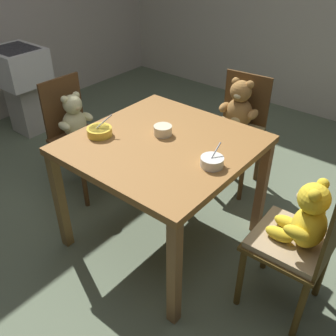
{
  "coord_description": "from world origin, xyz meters",
  "views": [
    {
      "loc": [
        1.24,
        -1.46,
        1.85
      ],
      "look_at": [
        0.0,
        0.05,
        0.54
      ],
      "focal_mm": 40.51,
      "sensor_mm": 36.0,
      "label": 1
    }
  ],
  "objects_px": {
    "porridge_bowl_white_near_right": "(212,162)",
    "teddy_chair_far_center": "(238,119)",
    "porridge_bowl_yellow_near_left": "(100,131)",
    "teddy_chair_near_right": "(303,231)",
    "teddy_chair_near_left": "(76,127)",
    "dining_table": "(163,155)",
    "porridge_bowl_cream_center": "(163,130)",
    "sink_basin": "(21,79)"
  },
  "relations": [
    {
      "from": "porridge_bowl_white_near_right",
      "to": "teddy_chair_far_center",
      "type": "bearing_deg",
      "value": 111.55
    },
    {
      "from": "teddy_chair_far_center",
      "to": "porridge_bowl_yellow_near_left",
      "type": "xyz_separation_m",
      "value": [
        -0.35,
        -1.06,
        0.21
      ]
    },
    {
      "from": "teddy_chair_near_right",
      "to": "teddy_chair_near_left",
      "type": "height_order",
      "value": "teddy_chair_near_right"
    },
    {
      "from": "dining_table",
      "to": "porridge_bowl_yellow_near_left",
      "type": "relative_size",
      "value": 6.57
    },
    {
      "from": "teddy_chair_near_left",
      "to": "dining_table",
      "type": "bearing_deg",
      "value": -1.65
    },
    {
      "from": "teddy_chair_far_center",
      "to": "porridge_bowl_white_near_right",
      "type": "height_order",
      "value": "teddy_chair_far_center"
    },
    {
      "from": "porridge_bowl_yellow_near_left",
      "to": "teddy_chair_near_left",
      "type": "bearing_deg",
      "value": 157.24
    },
    {
      "from": "porridge_bowl_white_near_right",
      "to": "porridge_bowl_cream_center",
      "type": "height_order",
      "value": "porridge_bowl_white_near_right"
    },
    {
      "from": "dining_table",
      "to": "porridge_bowl_cream_center",
      "type": "relative_size",
      "value": 9.05
    },
    {
      "from": "porridge_bowl_yellow_near_left",
      "to": "sink_basin",
      "type": "relative_size",
      "value": 0.18
    },
    {
      "from": "teddy_chair_near_right",
      "to": "porridge_bowl_yellow_near_left",
      "type": "relative_size",
      "value": 6.01
    },
    {
      "from": "dining_table",
      "to": "teddy_chair_far_center",
      "type": "height_order",
      "value": "teddy_chair_far_center"
    },
    {
      "from": "porridge_bowl_cream_center",
      "to": "sink_basin",
      "type": "distance_m",
      "value": 2.03
    },
    {
      "from": "sink_basin",
      "to": "teddy_chair_far_center",
      "type": "bearing_deg",
      "value": 14.87
    },
    {
      "from": "teddy_chair_near_left",
      "to": "porridge_bowl_cream_center",
      "type": "relative_size",
      "value": 7.97
    },
    {
      "from": "teddy_chair_near_left",
      "to": "porridge_bowl_cream_center",
      "type": "height_order",
      "value": "teddy_chair_near_left"
    },
    {
      "from": "porridge_bowl_white_near_right",
      "to": "porridge_bowl_yellow_near_left",
      "type": "bearing_deg",
      "value": -168.39
    },
    {
      "from": "dining_table",
      "to": "teddy_chair_near_right",
      "type": "xyz_separation_m",
      "value": [
        0.88,
        0.02,
        -0.11
      ]
    },
    {
      "from": "porridge_bowl_yellow_near_left",
      "to": "teddy_chair_far_center",
      "type": "bearing_deg",
      "value": 71.85
    },
    {
      "from": "dining_table",
      "to": "sink_basin",
      "type": "distance_m",
      "value": 2.08
    },
    {
      "from": "dining_table",
      "to": "sink_basin",
      "type": "height_order",
      "value": "sink_basin"
    },
    {
      "from": "teddy_chair_near_left",
      "to": "sink_basin",
      "type": "xyz_separation_m",
      "value": [
        -1.16,
        0.28,
        0.01
      ]
    },
    {
      "from": "porridge_bowl_yellow_near_left",
      "to": "porridge_bowl_cream_center",
      "type": "xyz_separation_m",
      "value": [
        0.29,
        0.25,
        0.0
      ]
    },
    {
      "from": "dining_table",
      "to": "teddy_chair_near_left",
      "type": "relative_size",
      "value": 1.13
    },
    {
      "from": "teddy_chair_near_right",
      "to": "sink_basin",
      "type": "bearing_deg",
      "value": -7.45
    },
    {
      "from": "teddy_chair_near_right",
      "to": "sink_basin",
      "type": "xyz_separation_m",
      "value": [
        -2.93,
        0.31,
        -0.01
      ]
    },
    {
      "from": "teddy_chair_near_left",
      "to": "porridge_bowl_yellow_near_left",
      "type": "bearing_deg",
      "value": -21.03
    },
    {
      "from": "porridge_bowl_yellow_near_left",
      "to": "teddy_chair_near_right",
      "type": "bearing_deg",
      "value": 9.34
    },
    {
      "from": "teddy_chair_near_left",
      "to": "porridge_bowl_cream_center",
      "type": "xyz_separation_m",
      "value": [
        0.84,
        0.02,
        0.25
      ]
    },
    {
      "from": "teddy_chair_near_left",
      "to": "porridge_bowl_cream_center",
      "type": "bearing_deg",
      "value": 2.77
    },
    {
      "from": "teddy_chair_near_right",
      "to": "porridge_bowl_white_near_right",
      "type": "distance_m",
      "value": 0.56
    },
    {
      "from": "teddy_chair_near_right",
      "to": "porridge_bowl_cream_center",
      "type": "distance_m",
      "value": 0.96
    },
    {
      "from": "dining_table",
      "to": "porridge_bowl_yellow_near_left",
      "type": "bearing_deg",
      "value": -152.54
    },
    {
      "from": "teddy_chair_near_left",
      "to": "sink_basin",
      "type": "relative_size",
      "value": 1.05
    },
    {
      "from": "teddy_chair_near_right",
      "to": "porridge_bowl_yellow_near_left",
      "type": "height_order",
      "value": "teddy_chair_near_right"
    },
    {
      "from": "teddy_chair_far_center",
      "to": "teddy_chair_near_right",
      "type": "xyz_separation_m",
      "value": [
        0.88,
        -0.86,
        -0.01
      ]
    },
    {
      "from": "dining_table",
      "to": "sink_basin",
      "type": "xyz_separation_m",
      "value": [
        -2.05,
        0.33,
        -0.11
      ]
    },
    {
      "from": "dining_table",
      "to": "porridge_bowl_white_near_right",
      "type": "relative_size",
      "value": 7.56
    },
    {
      "from": "porridge_bowl_yellow_near_left",
      "to": "porridge_bowl_white_near_right",
      "type": "relative_size",
      "value": 1.15
    },
    {
      "from": "teddy_chair_near_right",
      "to": "porridge_bowl_yellow_near_left",
      "type": "xyz_separation_m",
      "value": [
        -1.22,
        -0.2,
        0.22
      ]
    },
    {
      "from": "teddy_chair_far_center",
      "to": "teddy_chair_near_left",
      "type": "bearing_deg",
      "value": -52.9
    },
    {
      "from": "porridge_bowl_white_near_right",
      "to": "porridge_bowl_cream_center",
      "type": "bearing_deg",
      "value": 166.58
    }
  ]
}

